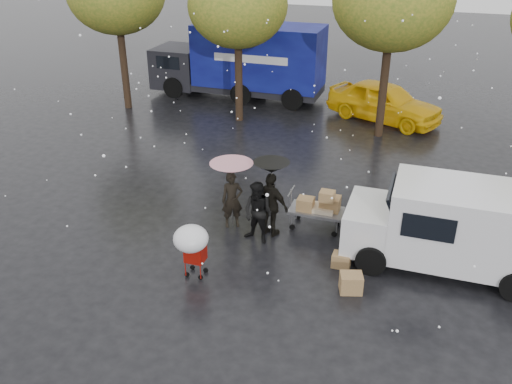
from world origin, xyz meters
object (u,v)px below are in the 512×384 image
(blue_truck, at_px, (242,61))
(person_pink, at_px, (232,200))
(white_van, at_px, (454,226))
(yellow_taxi, at_px, (384,102))
(vendor_cart, at_px, (320,206))
(shopping_cart, at_px, (192,241))
(person_black, at_px, (271,205))

(blue_truck, bearing_deg, person_pink, -71.51)
(person_pink, relative_size, white_van, 0.34)
(blue_truck, distance_m, yellow_taxi, 7.13)
(vendor_cart, distance_m, blue_truck, 12.92)
(shopping_cart, distance_m, blue_truck, 15.08)
(person_black, distance_m, blue_truck, 13.05)
(blue_truck, bearing_deg, shopping_cart, -74.75)
(vendor_cart, distance_m, yellow_taxi, 9.91)
(vendor_cart, relative_size, yellow_taxi, 0.31)
(vendor_cart, xyz_separation_m, blue_truck, (-6.33, 11.22, 1.03))
(white_van, height_order, yellow_taxi, white_van)
(vendor_cart, bearing_deg, blue_truck, 119.42)
(yellow_taxi, bearing_deg, shopping_cart, -170.04)
(white_van, xyz_separation_m, yellow_taxi, (-2.89, 10.66, -0.32))
(shopping_cart, bearing_deg, person_pink, 89.89)
(yellow_taxi, bearing_deg, white_van, -142.17)
(blue_truck, bearing_deg, person_black, -66.76)
(yellow_taxi, bearing_deg, vendor_cart, -160.90)
(shopping_cart, relative_size, white_van, 0.30)
(person_pink, height_order, person_black, person_black)
(person_pink, height_order, white_van, white_van)
(person_black, bearing_deg, blue_truck, -47.40)
(person_pink, bearing_deg, blue_truck, 80.54)
(vendor_cart, height_order, yellow_taxi, yellow_taxi)
(blue_truck, height_order, yellow_taxi, blue_truck)
(person_pink, height_order, shopping_cart, person_pink)
(vendor_cart, relative_size, shopping_cart, 1.04)
(person_pink, distance_m, shopping_cart, 2.68)
(shopping_cart, relative_size, blue_truck, 0.18)
(white_van, relative_size, yellow_taxi, 0.99)
(white_van, relative_size, blue_truck, 0.59)
(person_pink, height_order, vendor_cart, person_pink)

